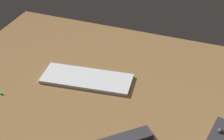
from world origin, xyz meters
The scene contains 4 objects.
desk centered at (0.00, 0.00, 1.00)cm, with size 140.00×84.00×2.00cm, color olive.
keyboard centered at (-14.66, -2.63, 2.68)cm, with size 34.90×12.83×1.37cm, color silver.
media_remote centered at (36.70, -17.48, 3.08)cm, with size 8.57×18.48×3.34cm.
tv_remote centered at (9.55, -28.05, 2.99)cm, with size 17.83×4.84×1.98cm, color #2D2D33.
Camera 1 is at (32.38, -100.70, 83.83)cm, focal length 55.81 mm.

